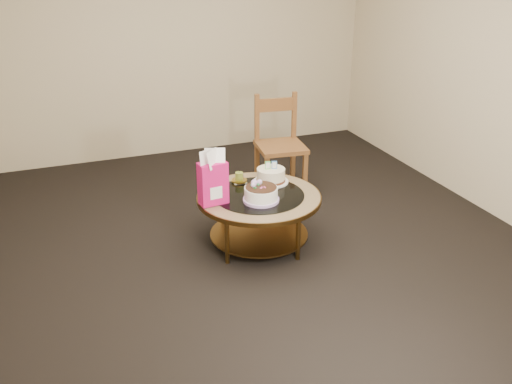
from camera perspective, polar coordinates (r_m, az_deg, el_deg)
name	(u,v)px	position (r m, az deg, el deg)	size (l,w,h in m)	color
ground	(259,244)	(4.85, 0.29, -5.19)	(5.00, 5.00, 0.00)	black
room_walls	(259,61)	(4.31, 0.34, 12.99)	(4.52, 5.02, 2.61)	#C5B295
coffee_table	(259,203)	(4.68, 0.30, -1.14)	(1.02, 1.02, 0.46)	brown
decorated_cake	(261,195)	(4.51, 0.49, -0.25)	(0.29, 0.29, 0.17)	#C49DDE
cream_cake	(271,176)	(4.86, 1.50, 1.65)	(0.30, 0.30, 0.19)	white
gift_bag	(213,177)	(4.42, -4.34, 1.46)	(0.23, 0.18, 0.44)	#F21680
pillar_candle	(239,179)	(4.87, -1.69, 1.34)	(0.13, 0.13, 0.10)	#DBB85A
dining_chair	(280,144)	(5.68, 2.38, 4.78)	(0.50, 0.50, 0.98)	brown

